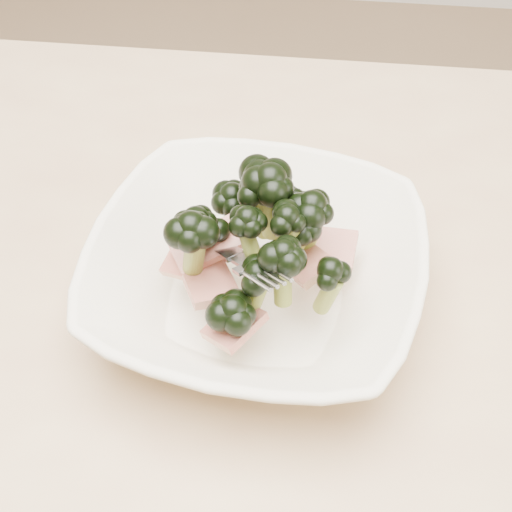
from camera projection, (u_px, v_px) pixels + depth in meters
name	position (u px, v px, depth m)	size (l,w,h in m)	color
dining_table	(137.00, 406.00, 0.61)	(1.20, 0.80, 0.75)	tan
broccoli_dish	(256.00, 267.00, 0.53)	(0.28, 0.28, 0.12)	#F0E6CB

